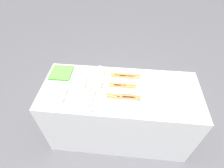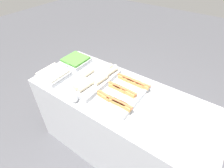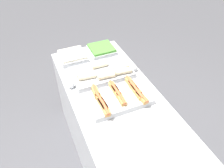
{
  "view_description": "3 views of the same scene",
  "coord_description": "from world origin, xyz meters",
  "px_view_note": "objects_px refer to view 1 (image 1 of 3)",
  "views": [
    {
      "loc": [
        0.03,
        -1.31,
        2.37
      ],
      "look_at": [
        -0.1,
        0.0,
        1.0
      ],
      "focal_mm": 28.0,
      "sensor_mm": 36.0,
      "label": 1
    },
    {
      "loc": [
        0.62,
        -1.02,
        2.04
      ],
      "look_at": [
        -0.1,
        0.0,
        1.0
      ],
      "focal_mm": 28.0,
      "sensor_mm": 36.0,
      "label": 2
    },
    {
      "loc": [
        1.2,
        -0.56,
        2.21
      ],
      "look_at": [
        -0.1,
        0.0,
        1.0
      ],
      "focal_mm": 35.0,
      "sensor_mm": 36.0,
      "label": 3
    }
  ],
  "objects_px": {
    "tray_side_front": "(53,95)",
    "serving_spoon_near": "(90,109)",
    "tray_side_back": "(62,74)",
    "serving_spoon_far": "(99,68)",
    "tray_hotdogs": "(124,87)",
    "tray_wraps": "(91,85)"
  },
  "relations": [
    {
      "from": "tray_side_back",
      "to": "serving_spoon_far",
      "type": "xyz_separation_m",
      "value": [
        0.42,
        0.17,
        -0.01
      ]
    },
    {
      "from": "tray_wraps",
      "to": "serving_spoon_far",
      "type": "relative_size",
      "value": 2.53
    },
    {
      "from": "tray_hotdogs",
      "to": "tray_side_back",
      "type": "xyz_separation_m",
      "value": [
        -0.75,
        0.14,
        -0.0
      ]
    },
    {
      "from": "tray_hotdogs",
      "to": "serving_spoon_near",
      "type": "relative_size",
      "value": 2.24
    },
    {
      "from": "tray_side_front",
      "to": "serving_spoon_near",
      "type": "relative_size",
      "value": 1.18
    },
    {
      "from": "tray_side_front",
      "to": "tray_side_back",
      "type": "height_order",
      "value": "same"
    },
    {
      "from": "serving_spoon_near",
      "to": "serving_spoon_far",
      "type": "bearing_deg",
      "value": 90.24
    },
    {
      "from": "tray_side_back",
      "to": "tray_hotdogs",
      "type": "bearing_deg",
      "value": -10.48
    },
    {
      "from": "tray_side_back",
      "to": "serving_spoon_near",
      "type": "bearing_deg",
      "value": -47.18
    },
    {
      "from": "tray_hotdogs",
      "to": "serving_spoon_near",
      "type": "distance_m",
      "value": 0.45
    },
    {
      "from": "tray_wraps",
      "to": "tray_side_front",
      "type": "distance_m",
      "value": 0.42
    },
    {
      "from": "serving_spoon_near",
      "to": "serving_spoon_far",
      "type": "xyz_separation_m",
      "value": [
        -0.0,
        0.63,
        0.0
      ]
    },
    {
      "from": "tray_hotdogs",
      "to": "serving_spoon_far",
      "type": "relative_size",
      "value": 2.31
    },
    {
      "from": "tray_side_back",
      "to": "serving_spoon_near",
      "type": "height_order",
      "value": "tray_side_back"
    },
    {
      "from": "tray_side_front",
      "to": "tray_side_back",
      "type": "distance_m",
      "value": 0.32
    },
    {
      "from": "tray_hotdogs",
      "to": "serving_spoon_near",
      "type": "bearing_deg",
      "value": -135.28
    },
    {
      "from": "serving_spoon_far",
      "to": "serving_spoon_near",
      "type": "bearing_deg",
      "value": -89.76
    },
    {
      "from": "serving_spoon_near",
      "to": "serving_spoon_far",
      "type": "height_order",
      "value": "same"
    },
    {
      "from": "tray_hotdogs",
      "to": "tray_wraps",
      "type": "bearing_deg",
      "value": -179.5
    },
    {
      "from": "tray_side_back",
      "to": "tray_side_front",
      "type": "bearing_deg",
      "value": -90.0
    },
    {
      "from": "tray_wraps",
      "to": "tray_side_front",
      "type": "xyz_separation_m",
      "value": [
        -0.37,
        -0.18,
        -0.0
      ]
    },
    {
      "from": "tray_side_front",
      "to": "serving_spoon_near",
      "type": "height_order",
      "value": "tray_side_front"
    }
  ]
}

